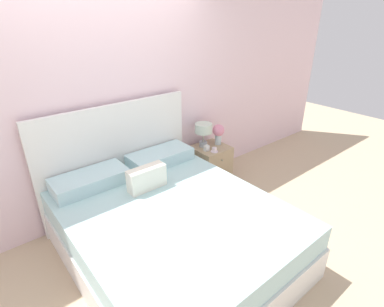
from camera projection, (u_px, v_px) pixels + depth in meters
The scene contains 8 objects.
ground_plane at pixel (123, 206), 3.71m from camera, with size 12.00×12.00×0.00m, color #CCB28E.
wall_back at pixel (108, 102), 3.20m from camera, with size 8.00×0.06×2.60m.
bed at pixel (168, 226), 2.88m from camera, with size 1.80×2.15×1.30m.
nightstand at pixel (210, 164), 4.15m from camera, with size 0.46×0.45×0.52m.
table_lamp at pixel (203, 130), 3.96m from camera, with size 0.23×0.23×0.32m.
flower_vase at pixel (219, 132), 4.06m from camera, with size 0.16×0.16×0.28m.
teacup at pixel (214, 150), 3.89m from camera, with size 0.10×0.10×0.06m.
alarm_clock at pixel (207, 148), 3.91m from camera, with size 0.07×0.05×0.08m.
Camera 1 is at (-1.29, -2.92, 2.18)m, focal length 28.00 mm.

